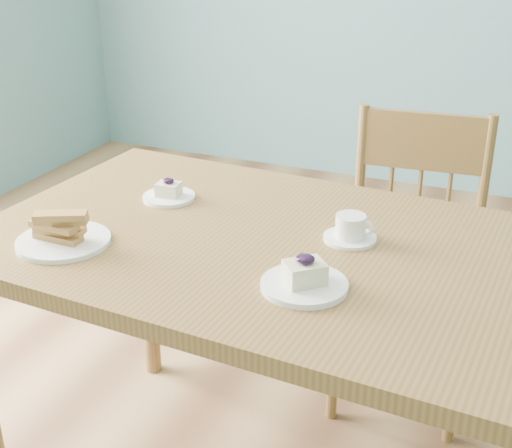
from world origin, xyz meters
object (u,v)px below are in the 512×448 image
biscotti_plate (63,233)px  coffee_cup (351,230)px  cheesecake_plate_far (169,194)px  cheesecake_plate_near (304,280)px  dining_table (292,275)px  dining_chair (409,263)px

biscotti_plate → coffee_cup: bearing=24.8°
cheesecake_plate_far → biscotti_plate: biscotti_plate is taller
cheesecake_plate_near → coffee_cup: bearing=85.1°
coffee_cup → cheesecake_plate_near: bearing=-95.5°
dining_table → dining_chair: bearing=79.2°
cheesecake_plate_near → biscotti_plate: biscotti_plate is taller
cheesecake_plate_far → coffee_cup: 0.52m
cheesecake_plate_far → coffee_cup: size_ratio=1.12×
dining_table → cheesecake_plate_near: bearing=-59.4°
cheesecake_plate_near → biscotti_plate: size_ratio=0.83×
cheesecake_plate_far → biscotti_plate: (-0.09, -0.34, 0.01)m
dining_chair → coffee_cup: dining_chair is taller
cheesecake_plate_near → biscotti_plate: 0.58m
dining_table → biscotti_plate: 0.54m
dining_table → cheesecake_plate_far: size_ratio=11.08×
dining_table → coffee_cup: 0.18m
dining_chair → cheesecake_plate_near: bearing=-100.2°
dining_table → cheesecake_plate_near: size_ratio=8.54×
dining_table → cheesecake_plate_near: (0.09, -0.18, 0.10)m
cheesecake_plate_near → dining_table: bearing=117.3°
dining_table → coffee_cup: coffee_cup is taller
dining_table → cheesecake_plate_far: bearing=164.8°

